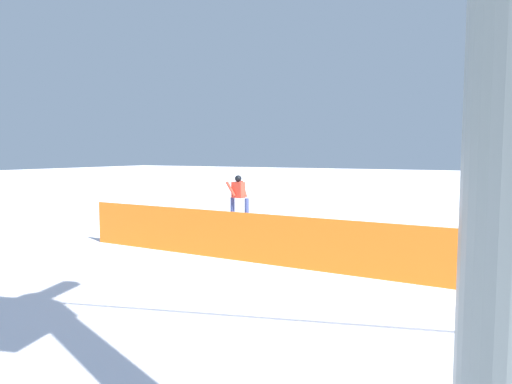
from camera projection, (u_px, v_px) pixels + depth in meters
The scene contains 5 objects.
ground_plane at pixel (305, 237), 14.10m from camera, with size 120.00×120.00×0.00m, color white.
grind_box at pixel (305, 230), 14.08m from camera, with size 7.93×0.77×0.50m.
snowboarder at pixel (239, 194), 15.16m from camera, with size 1.57×0.50×1.34m.
safety_fence at pixel (248, 237), 10.92m from camera, with size 9.85×0.06×1.16m, color orange.
trail_marker at pixel (490, 214), 10.99m from camera, with size 0.40×0.10×2.08m.
Camera 1 is at (-5.27, 12.98, 2.57)m, focal length 32.58 mm.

